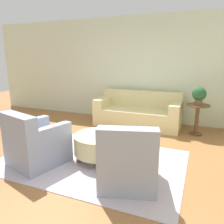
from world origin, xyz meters
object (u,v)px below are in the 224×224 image
Objects in this scene: couch at (138,113)px; potted_plant_on_side_table at (199,95)px; ottoman_table at (100,144)px; side_table at (197,115)px; armchair_right at (128,161)px; armchair_left at (35,144)px.

potted_plant_on_side_table is (1.43, -0.20, 0.61)m from couch.
potted_plant_on_side_table is at bearing -8.09° from couch.
ottoman_table is at bearing -91.58° from couch.
side_table is (1.43, -0.20, 0.16)m from couch.
armchair_right is 0.88m from ottoman_table.
armchair_left is 1.05m from ottoman_table.
couch is 2.19m from ottoman_table.
side_table is (0.81, 2.54, 0.12)m from armchair_right.
couch is 1.57m from potted_plant_on_side_table.
side_table is 0.45m from potted_plant_on_side_table.
couch is at bearing 88.42° from ottoman_table.
ottoman_table is at bearing -126.96° from side_table.
side_table is at bearing 53.04° from ottoman_table.
potted_plant_on_side_table reaches higher than armchair_left.
ottoman_table is at bearing -126.96° from potted_plant_on_side_table.
armchair_left is at bearing -133.25° from side_table.
couch reaches higher than ottoman_table.
couch is 2.44× the size of ottoman_table.
ottoman_table is 2.56m from potted_plant_on_side_table.
armchair_right reaches higher than side_table.
couch is 2.15× the size of armchair_right.
couch is 5.42× the size of potted_plant_on_side_table.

